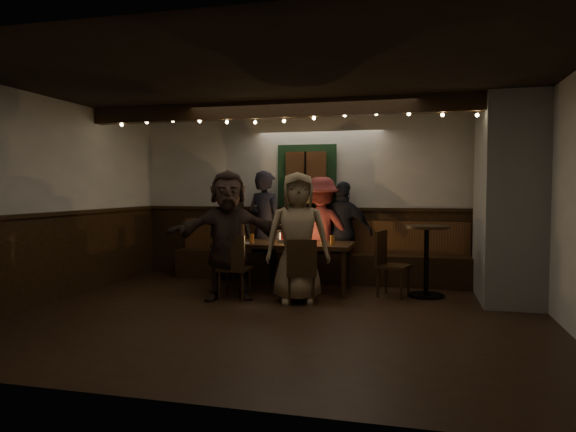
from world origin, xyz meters
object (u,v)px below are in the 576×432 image
(dining_table, at_px, (284,247))
(chair_near_left, at_px, (233,263))
(person_a, at_px, (232,233))
(chair_near_right, at_px, (301,268))
(person_f, at_px, (228,235))
(high_top, at_px, (426,252))
(person_d, at_px, (321,230))
(person_g, at_px, (298,238))
(person_c, at_px, (296,232))
(person_b, at_px, (265,226))
(chair_end, at_px, (388,259))
(person_e, at_px, (344,232))

(dining_table, height_order, chair_near_left, chair_near_left)
(person_a, bearing_deg, dining_table, 156.07)
(chair_near_left, bearing_deg, chair_near_right, -3.13)
(chair_near_left, xyz_separation_m, person_f, (-0.07, 0.02, 0.36))
(chair_near_left, xyz_separation_m, chair_near_right, (0.92, -0.05, -0.02))
(person_a, bearing_deg, person_f, 115.92)
(high_top, xyz_separation_m, person_d, (-1.55, 0.67, 0.21))
(person_f, bearing_deg, person_g, -18.97)
(person_g, bearing_deg, person_c, 87.15)
(person_c, xyz_separation_m, person_d, (0.39, 0.03, 0.04))
(person_d, bearing_deg, person_g, 84.68)
(person_a, relative_size, person_d, 0.91)
(chair_near_right, xyz_separation_m, person_c, (-0.42, 1.52, 0.32))
(person_a, bearing_deg, chair_near_right, 142.68)
(dining_table, relative_size, person_a, 1.29)
(person_b, relative_size, person_f, 1.02)
(chair_end, relative_size, person_g, 0.53)
(person_e, height_order, person_g, person_g)
(dining_table, xyz_separation_m, chair_near_right, (0.43, -0.82, -0.16))
(chair_near_left, bearing_deg, person_b, 89.79)
(dining_table, bearing_deg, person_f, -127.12)
(person_a, distance_m, person_f, 1.45)
(person_a, height_order, person_d, person_d)
(chair_near_right, distance_m, person_d, 1.59)
(person_b, bearing_deg, person_a, 29.29)
(high_top, bearing_deg, chair_end, -171.61)
(person_c, relative_size, person_g, 0.94)
(chair_end, relative_size, person_d, 0.54)
(high_top, relative_size, person_b, 0.55)
(dining_table, distance_m, person_g, 0.82)
(dining_table, xyz_separation_m, person_f, (-0.56, -0.75, 0.22))
(chair_near_right, bearing_deg, person_e, 79.01)
(person_e, bearing_deg, dining_table, 58.03)
(person_f, xyz_separation_m, person_g, (0.92, 0.04, -0.02))
(chair_near_right, xyz_separation_m, person_f, (-0.99, 0.07, 0.38))
(high_top, bearing_deg, person_e, 149.38)
(person_e, bearing_deg, chair_end, 143.09)
(dining_table, bearing_deg, person_e, 46.60)
(chair_end, bearing_deg, high_top, 8.39)
(person_e, distance_m, person_f, 2.01)
(dining_table, bearing_deg, high_top, 1.78)
(dining_table, relative_size, chair_near_right, 2.33)
(person_d, height_order, person_e, person_d)
(chair_near_right, bearing_deg, person_c, 105.32)
(person_a, bearing_deg, person_e, -167.25)
(person_a, relative_size, person_f, 0.88)
(person_g, bearing_deg, chair_near_right, -74.39)
(chair_near_right, height_order, person_e, person_e)
(chair_near_left, height_order, person_b, person_b)
(dining_table, relative_size, chair_end, 2.18)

